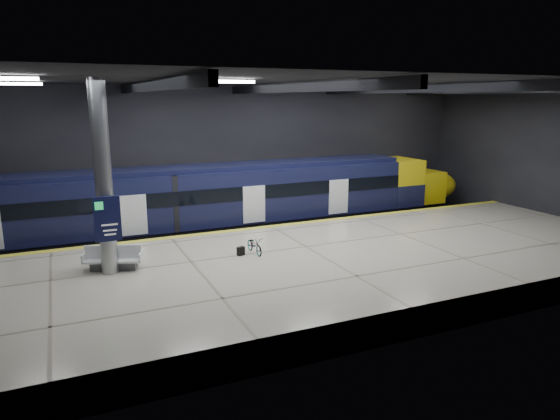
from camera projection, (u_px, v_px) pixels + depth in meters
ground at (296, 264)px, 22.51m from camera, size 30.00×30.00×0.00m
room_shell at (297, 136)px, 21.26m from camera, size 30.10×16.10×8.05m
platform at (323, 269)px, 20.16m from camera, size 30.00×11.00×1.10m
safety_strip at (272, 226)px, 24.72m from camera, size 30.00×0.40×0.01m
rails at (252, 233)px, 27.39m from camera, size 30.00×1.52×0.16m
train at (223, 200)px, 26.31m from camera, size 29.40×2.84×3.79m
bench at (114, 261)px, 18.46m from camera, size 2.28×1.53×0.93m
bicycle at (255, 245)px, 20.34m from camera, size 0.54×1.38×0.71m
pannier_bag at (241, 251)px, 20.14m from camera, size 0.34×0.27×0.35m
info_column at (104, 181)px, 17.44m from camera, size 0.90×0.78×6.90m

